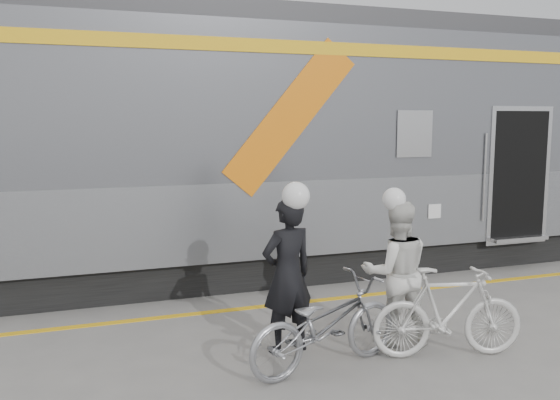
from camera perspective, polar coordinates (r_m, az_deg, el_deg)
name	(u,v)px	position (r m, az deg, el deg)	size (l,w,h in m)	color
ground	(398,361)	(6.44, 11.30, -14.92)	(90.00, 90.00, 0.00)	slate
train	(357,143)	(10.41, 7.45, 5.44)	(24.00, 3.17, 4.10)	black
safety_strip	(317,300)	(8.25, 3.57, -9.63)	(24.00, 0.12, 0.01)	#EEB015
man	(287,275)	(6.30, 0.72, -7.25)	(0.61, 0.40, 1.67)	black
bicycle_left	(325,324)	(6.00, 4.39, -11.82)	(0.61, 1.75, 0.92)	#929399
woman	(396,273)	(6.69, 11.11, -6.86)	(0.77, 0.60, 1.59)	silver
bicycle_right	(448,312)	(6.49, 15.86, -10.36)	(0.45, 1.60, 0.96)	beige
helmet_man	(288,183)	(6.12, 0.74, 1.65)	(0.29, 0.29, 0.29)	white
helmet_woman	(398,189)	(6.52, 11.33, 1.01)	(0.25, 0.25, 0.25)	white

